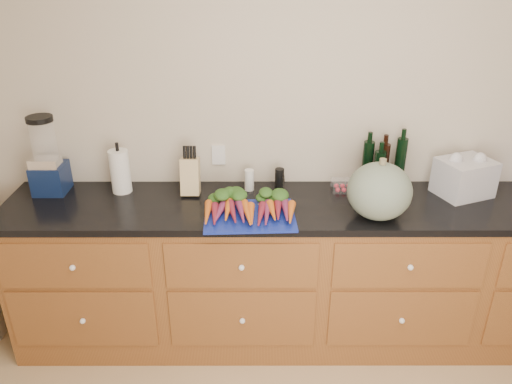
{
  "coord_description": "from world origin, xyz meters",
  "views": [
    {
      "loc": [
        -0.38,
        -1.23,
        2.24
      ],
      "look_at": [
        -0.37,
        1.2,
        1.06
      ],
      "focal_mm": 35.0,
      "sensor_mm": 36.0,
      "label": 1
    }
  ],
  "objects_px": {
    "cutting_board": "(250,216)",
    "knife_block": "(190,176)",
    "carrots": "(250,207)",
    "blender_appliance": "(47,160)",
    "tomato_box": "(343,186)",
    "squash": "(379,191)",
    "paper_towel": "(120,171)"
  },
  "relations": [
    {
      "from": "carrots",
      "to": "squash",
      "type": "distance_m",
      "value": 0.7
    },
    {
      "from": "paper_towel",
      "to": "tomato_box",
      "type": "relative_size",
      "value": 1.88
    },
    {
      "from": "carrots",
      "to": "paper_towel",
      "type": "xyz_separation_m",
      "value": [
        -0.77,
        0.28,
        0.09
      ]
    },
    {
      "from": "squash",
      "to": "tomato_box",
      "type": "relative_size",
      "value": 2.48
    },
    {
      "from": "blender_appliance",
      "to": "paper_towel",
      "type": "xyz_separation_m",
      "value": [
        0.42,
        0.0,
        -0.07
      ]
    },
    {
      "from": "knife_block",
      "to": "tomato_box",
      "type": "height_order",
      "value": "knife_block"
    },
    {
      "from": "blender_appliance",
      "to": "squash",
      "type": "bearing_deg",
      "value": -9.64
    },
    {
      "from": "blender_appliance",
      "to": "knife_block",
      "type": "distance_m",
      "value": 0.84
    },
    {
      "from": "paper_towel",
      "to": "tomato_box",
      "type": "distance_m",
      "value": 1.33
    },
    {
      "from": "cutting_board",
      "to": "squash",
      "type": "bearing_deg",
      "value": 0.01
    },
    {
      "from": "blender_appliance",
      "to": "cutting_board",
      "type": "bearing_deg",
      "value": -15.04
    },
    {
      "from": "cutting_board",
      "to": "squash",
      "type": "distance_m",
      "value": 0.7
    },
    {
      "from": "cutting_board",
      "to": "knife_block",
      "type": "bearing_deg",
      "value": 139.48
    },
    {
      "from": "cutting_board",
      "to": "carrots",
      "type": "xyz_separation_m",
      "value": [
        0.0,
        0.04,
        0.03
      ]
    },
    {
      "from": "squash",
      "to": "blender_appliance",
      "type": "distance_m",
      "value": 1.9
    },
    {
      "from": "squash",
      "to": "knife_block",
      "type": "height_order",
      "value": "squash"
    },
    {
      "from": "carrots",
      "to": "paper_towel",
      "type": "distance_m",
      "value": 0.82
    },
    {
      "from": "cutting_board",
      "to": "knife_block",
      "type": "relative_size",
      "value": 2.27
    },
    {
      "from": "squash",
      "to": "tomato_box",
      "type": "xyz_separation_m",
      "value": [
        -0.13,
        0.33,
        -0.12
      ]
    },
    {
      "from": "cutting_board",
      "to": "paper_towel",
      "type": "distance_m",
      "value": 0.84
    },
    {
      "from": "paper_towel",
      "to": "tomato_box",
      "type": "bearing_deg",
      "value": 0.43
    },
    {
      "from": "cutting_board",
      "to": "tomato_box",
      "type": "xyz_separation_m",
      "value": [
        0.56,
        0.33,
        0.03
      ]
    },
    {
      "from": "carrots",
      "to": "blender_appliance",
      "type": "bearing_deg",
      "value": 166.72
    },
    {
      "from": "carrots",
      "to": "squash",
      "type": "height_order",
      "value": "squash"
    },
    {
      "from": "tomato_box",
      "to": "carrots",
      "type": "bearing_deg",
      "value": -152.45
    },
    {
      "from": "squash",
      "to": "tomato_box",
      "type": "distance_m",
      "value": 0.37
    },
    {
      "from": "blender_appliance",
      "to": "knife_block",
      "type": "bearing_deg",
      "value": -1.2
    },
    {
      "from": "carrots",
      "to": "knife_block",
      "type": "bearing_deg",
      "value": 143.34
    },
    {
      "from": "blender_appliance",
      "to": "paper_towel",
      "type": "distance_m",
      "value": 0.42
    },
    {
      "from": "carrots",
      "to": "knife_block",
      "type": "xyz_separation_m",
      "value": [
        -0.35,
        0.26,
        0.07
      ]
    },
    {
      "from": "cutting_board",
      "to": "blender_appliance",
      "type": "relative_size",
      "value": 1.04
    },
    {
      "from": "knife_block",
      "to": "cutting_board",
      "type": "bearing_deg",
      "value": -40.52
    }
  ]
}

